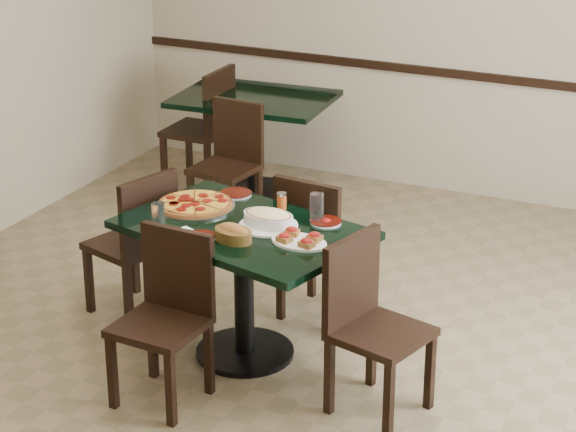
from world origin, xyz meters
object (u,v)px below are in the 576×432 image
at_px(chair_near, 168,307).
at_px(back_chair_near, 231,157).
at_px(chair_left, 138,237).
at_px(bruschetta_platter, 299,239).
at_px(back_chair_left, 207,122).
at_px(lasagna_casserole, 268,218).
at_px(main_table, 244,258).
at_px(chair_right, 368,316).
at_px(pepperoni_pizza, 195,204).
at_px(chair_far, 316,241).
at_px(bread_basket, 233,233).
at_px(back_table, 254,126).

distance_m(chair_near, back_chair_near, 2.34).
bearing_deg(chair_left, bruschetta_platter, 94.19).
distance_m(back_chair_left, bruschetta_platter, 2.89).
height_order(chair_left, lasagna_casserole, chair_left).
bearing_deg(main_table, back_chair_left, 136.95).
xyz_separation_m(chair_right, chair_left, (-1.53, 0.37, -0.01)).
xyz_separation_m(main_table, chair_right, (0.78, -0.20, -0.08)).
bearing_deg(pepperoni_pizza, chair_far, 37.62).
relative_size(chair_right, back_chair_near, 1.04).
xyz_separation_m(pepperoni_pizza, bruschetta_platter, (0.71, -0.21, 0.01)).
bearing_deg(chair_right, main_table, 90.20).
bearing_deg(chair_near, chair_right, 21.81).
xyz_separation_m(chair_far, back_chair_near, (-1.14, 1.14, -0.02)).
relative_size(pepperoni_pizza, bread_basket, 1.82).
distance_m(back_table, lasagna_casserole, 2.48).
relative_size(main_table, back_chair_near, 1.64).
relative_size(pepperoni_pizza, lasagna_casserole, 1.41).
bearing_deg(chair_right, back_chair_left, 57.40).
relative_size(chair_right, bread_basket, 3.72).
height_order(main_table, back_table, same).
relative_size(chair_left, lasagna_casserole, 2.84).
height_order(chair_left, bruschetta_platter, chair_left).
height_order(back_chair_near, lasagna_casserole, back_chair_near).
relative_size(pepperoni_pizza, bruschetta_platter, 1.32).
distance_m(main_table, pepperoni_pizza, 0.43).
bearing_deg(chair_far, main_table, 78.49).
height_order(lasagna_casserole, bruschetta_platter, lasagna_casserole).
height_order(main_table, pepperoni_pizza, pepperoni_pizza).
bearing_deg(chair_left, back_chair_near, -155.21).
bearing_deg(chair_far, bruschetta_platter, 112.68).
distance_m(chair_far, bread_basket, 0.80).
bearing_deg(back_table, bruschetta_platter, -62.42).
distance_m(back_table, back_chair_near, 0.55).
xyz_separation_m(main_table, bruschetta_platter, (0.36, -0.08, 0.21)).
distance_m(chair_right, pepperoni_pizza, 1.21).
bearing_deg(lasagna_casserole, bread_basket, -103.30).
xyz_separation_m(chair_left, pepperoni_pizza, (0.40, -0.04, 0.28)).
bearing_deg(pepperoni_pizza, bread_basket, -38.49).
bearing_deg(bread_basket, main_table, 115.43).
bearing_deg(bruschetta_platter, lasagna_casserole, 158.88).
height_order(chair_near, back_chair_left, back_chair_left).
bearing_deg(pepperoni_pizza, back_table, 108.46).
xyz_separation_m(main_table, lasagna_casserole, (0.12, 0.05, 0.23)).
relative_size(chair_left, pepperoni_pizza, 2.02).
height_order(chair_far, pepperoni_pizza, chair_far).
xyz_separation_m(chair_near, lasagna_casserole, (0.28, 0.56, 0.31)).
relative_size(chair_far, pepperoni_pizza, 2.03).
relative_size(chair_far, back_chair_near, 1.04).
xyz_separation_m(main_table, back_chair_near, (-0.96, 1.68, -0.10)).
distance_m(pepperoni_pizza, lasagna_casserole, 0.49).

